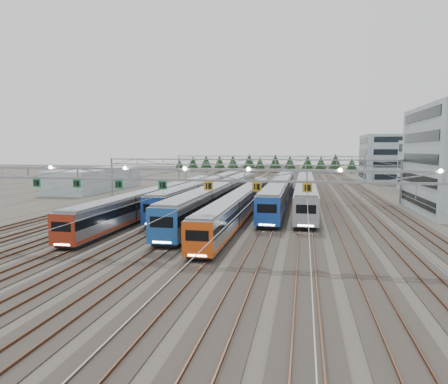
% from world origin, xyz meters
% --- Properties ---
extents(ground, '(400.00, 400.00, 0.00)m').
position_xyz_m(ground, '(0.00, 0.00, 0.00)').
color(ground, '#47423A').
rests_on(ground, ground).
extents(track_bed, '(54.00, 260.00, 5.42)m').
position_xyz_m(track_bed, '(0.00, 100.00, 1.49)').
color(track_bed, '#2D2823').
rests_on(track_bed, ground).
extents(train_a, '(2.77, 55.69, 3.61)m').
position_xyz_m(train_a, '(-11.25, 24.75, 2.06)').
color(train_a, black).
rests_on(train_a, ground).
extents(train_b, '(3.05, 63.28, 3.98)m').
position_xyz_m(train_b, '(-6.75, 40.02, 2.24)').
color(train_b, black).
rests_on(train_b, ground).
extents(train_c, '(3.16, 58.17, 4.13)m').
position_xyz_m(train_c, '(-2.25, 28.45, 2.32)').
color(train_c, black).
rests_on(train_c, ground).
extents(train_d, '(2.76, 54.38, 3.60)m').
position_xyz_m(train_d, '(2.25, 22.85, 2.05)').
color(train_d, black).
rests_on(train_d, ground).
extents(train_e, '(3.15, 55.56, 4.11)m').
position_xyz_m(train_e, '(6.75, 38.09, 2.31)').
color(train_e, black).
rests_on(train_e, ground).
extents(train_f, '(3.14, 58.65, 4.09)m').
position_xyz_m(train_f, '(11.25, 40.07, 2.30)').
color(train_f, black).
rests_on(train_f, ground).
extents(gantry_near, '(56.36, 0.61, 8.08)m').
position_xyz_m(gantry_near, '(-0.05, -0.12, 7.09)').
color(gantry_near, gray).
rests_on(gantry_near, ground).
extents(gantry_mid, '(56.36, 0.36, 8.00)m').
position_xyz_m(gantry_mid, '(0.00, 40.00, 6.39)').
color(gantry_mid, gray).
rests_on(gantry_mid, ground).
extents(gantry_far, '(56.36, 0.36, 8.00)m').
position_xyz_m(gantry_far, '(0.00, 85.00, 6.39)').
color(gantry_far, gray).
rests_on(gantry_far, ground).
extents(depot_bldg_mid, '(14.00, 16.00, 11.96)m').
position_xyz_m(depot_bldg_mid, '(40.85, 62.76, 5.98)').
color(depot_bldg_mid, '#91A2AD').
rests_on(depot_bldg_mid, ground).
extents(depot_bldg_north, '(22.00, 18.00, 14.24)m').
position_xyz_m(depot_bldg_north, '(39.64, 93.75, 7.12)').
color(depot_bldg_north, '#91A2AD').
rests_on(depot_bldg_north, ground).
extents(west_shed, '(10.00, 30.00, 5.14)m').
position_xyz_m(west_shed, '(-38.25, 52.18, 2.57)').
color(west_shed, '#91A2AD').
rests_on(west_shed, ground).
extents(treeline, '(106.40, 5.60, 7.02)m').
position_xyz_m(treeline, '(5.40, 137.74, 4.23)').
color(treeline, '#332114').
rests_on(treeline, ground).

